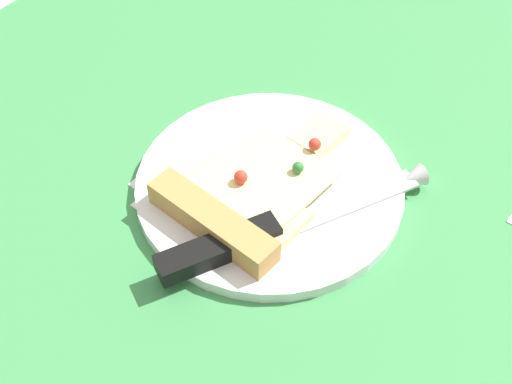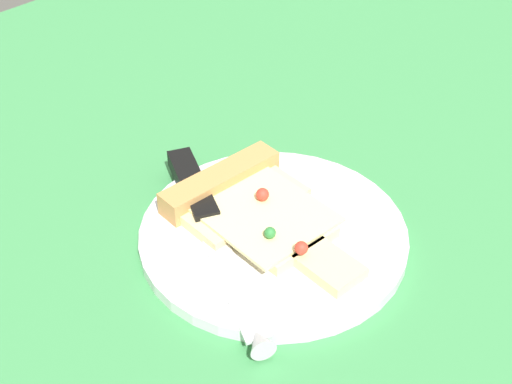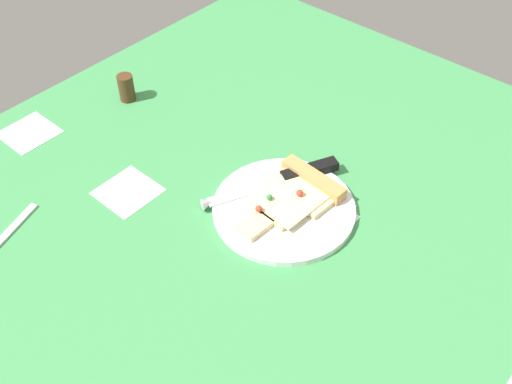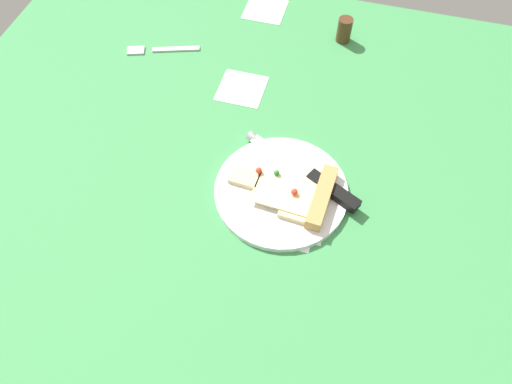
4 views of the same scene
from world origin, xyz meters
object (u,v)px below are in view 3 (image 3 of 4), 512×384
object	(u,v)px
plate	(284,208)
knife	(285,179)
pizza_slice	(295,194)
pepper_shaker	(126,88)

from	to	relation	value
plate	knife	size ratio (longest dim) A/B	1.02
plate	pizza_slice	bearing A→B (deg)	-3.57
pizza_slice	pepper_shaker	world-z (taller)	pepper_shaker
plate	pepper_shaker	xyz separation A→B (cm)	(3.30, 42.05, 2.11)
pizza_slice	knife	xyz separation A→B (cm)	(1.86, 3.69, -0.18)
pizza_slice	pepper_shaker	bearing A→B (deg)	2.80
pizza_slice	knife	distance (cm)	4.14
pizza_slice	knife	size ratio (longest dim) A/B	0.80
knife	plate	bearing A→B (deg)	154.71
plate	pepper_shaker	distance (cm)	42.23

